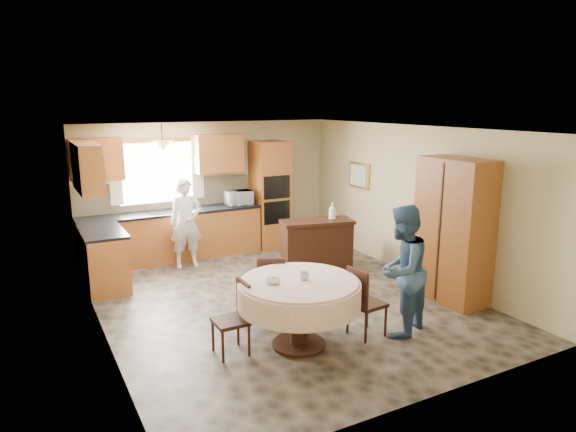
% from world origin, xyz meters
% --- Properties ---
extents(floor, '(5.00, 6.00, 0.01)m').
position_xyz_m(floor, '(0.00, 0.00, 0.00)').
color(floor, '#6E5F4D').
rests_on(floor, ground).
extents(ceiling, '(5.00, 6.00, 0.01)m').
position_xyz_m(ceiling, '(0.00, 0.00, 2.50)').
color(ceiling, white).
rests_on(ceiling, wall_back).
extents(wall_back, '(5.00, 0.02, 2.50)m').
position_xyz_m(wall_back, '(0.00, 3.00, 1.25)').
color(wall_back, tan).
rests_on(wall_back, floor).
extents(wall_front, '(5.00, 0.02, 2.50)m').
position_xyz_m(wall_front, '(0.00, -3.00, 1.25)').
color(wall_front, tan).
rests_on(wall_front, floor).
extents(wall_left, '(0.02, 6.00, 2.50)m').
position_xyz_m(wall_left, '(-2.50, 0.00, 1.25)').
color(wall_left, tan).
rests_on(wall_left, floor).
extents(wall_right, '(0.02, 6.00, 2.50)m').
position_xyz_m(wall_right, '(2.50, 0.00, 1.25)').
color(wall_right, tan).
rests_on(wall_right, floor).
extents(window, '(1.40, 0.03, 1.10)m').
position_xyz_m(window, '(-1.00, 2.98, 1.60)').
color(window, white).
rests_on(window, wall_back).
extents(curtain_left, '(0.22, 0.02, 1.15)m').
position_xyz_m(curtain_left, '(-1.75, 2.93, 1.65)').
color(curtain_left, white).
rests_on(curtain_left, wall_back).
extents(curtain_right, '(0.22, 0.02, 1.15)m').
position_xyz_m(curtain_right, '(-0.25, 2.93, 1.65)').
color(curtain_right, white).
rests_on(curtain_right, wall_back).
extents(base_cab_back, '(3.30, 0.60, 0.88)m').
position_xyz_m(base_cab_back, '(-0.85, 2.70, 0.44)').
color(base_cab_back, '#CF7537').
rests_on(base_cab_back, floor).
extents(counter_back, '(3.30, 0.64, 0.04)m').
position_xyz_m(counter_back, '(-0.85, 2.70, 0.90)').
color(counter_back, black).
rests_on(counter_back, base_cab_back).
extents(base_cab_left, '(0.60, 1.20, 0.88)m').
position_xyz_m(base_cab_left, '(-2.20, 1.80, 0.44)').
color(base_cab_left, '#CF7537').
rests_on(base_cab_left, floor).
extents(counter_left, '(0.64, 1.20, 0.04)m').
position_xyz_m(counter_left, '(-2.20, 1.80, 0.90)').
color(counter_left, black).
rests_on(counter_left, base_cab_left).
extents(backsplash, '(3.30, 0.02, 0.55)m').
position_xyz_m(backsplash, '(-0.85, 2.99, 1.18)').
color(backsplash, tan).
rests_on(backsplash, wall_back).
extents(wall_cab_left, '(0.85, 0.33, 0.72)m').
position_xyz_m(wall_cab_left, '(-2.05, 2.83, 1.91)').
color(wall_cab_left, '#CA7632').
rests_on(wall_cab_left, wall_back).
extents(wall_cab_right, '(0.90, 0.33, 0.72)m').
position_xyz_m(wall_cab_right, '(0.15, 2.83, 1.91)').
color(wall_cab_right, '#CA7632').
rests_on(wall_cab_right, wall_back).
extents(wall_cab_side, '(0.33, 1.20, 0.72)m').
position_xyz_m(wall_cab_side, '(-2.33, 1.80, 1.91)').
color(wall_cab_side, '#CA7632').
rests_on(wall_cab_side, wall_left).
extents(oven_tower, '(0.66, 0.62, 2.12)m').
position_xyz_m(oven_tower, '(1.15, 2.69, 1.06)').
color(oven_tower, '#CF7537').
rests_on(oven_tower, floor).
extents(oven_upper, '(0.56, 0.01, 0.45)m').
position_xyz_m(oven_upper, '(1.15, 2.38, 1.25)').
color(oven_upper, black).
rests_on(oven_upper, oven_tower).
extents(oven_lower, '(0.56, 0.01, 0.45)m').
position_xyz_m(oven_lower, '(1.15, 2.38, 0.75)').
color(oven_lower, black).
rests_on(oven_lower, oven_tower).
extents(pendant, '(0.36, 0.36, 0.18)m').
position_xyz_m(pendant, '(-1.00, 2.50, 2.12)').
color(pendant, beige).
rests_on(pendant, ceiling).
extents(sideboard, '(1.29, 0.76, 0.86)m').
position_xyz_m(sideboard, '(1.11, 0.81, 0.43)').
color(sideboard, '#3C1A10').
rests_on(sideboard, floor).
extents(space_heater, '(0.47, 0.37, 0.58)m').
position_xyz_m(space_heater, '(1.67, 1.05, 0.29)').
color(space_heater, black).
rests_on(space_heater, floor).
extents(cupboard, '(0.55, 1.10, 2.10)m').
position_xyz_m(cupboard, '(2.22, -1.15, 1.05)').
color(cupboard, '#CF7537').
rests_on(cupboard, floor).
extents(dining_table, '(1.45, 1.45, 0.83)m').
position_xyz_m(dining_table, '(-0.49, -1.42, 0.65)').
color(dining_table, '#3C1A10').
rests_on(dining_table, floor).
extents(chair_left, '(0.37, 0.37, 0.86)m').
position_xyz_m(chair_left, '(-1.21, -1.21, 0.48)').
color(chair_left, '#3C1A10').
rests_on(chair_left, floor).
extents(chair_back, '(0.51, 0.51, 0.90)m').
position_xyz_m(chair_back, '(-0.46, -0.60, 0.50)').
color(chair_back, '#3C1A10').
rests_on(chair_back, floor).
extents(chair_right, '(0.43, 0.43, 0.90)m').
position_xyz_m(chair_right, '(0.33, -1.56, 0.49)').
color(chair_right, '#3C1A10').
rests_on(chair_right, floor).
extents(framed_picture, '(0.06, 0.59, 0.49)m').
position_xyz_m(framed_picture, '(2.47, 1.52, 1.50)').
color(framed_picture, gold).
rests_on(framed_picture, wall_right).
extents(microwave, '(0.50, 0.34, 0.27)m').
position_xyz_m(microwave, '(0.46, 2.65, 1.06)').
color(microwave, silver).
rests_on(microwave, counter_back).
extents(person_sink, '(0.60, 0.42, 1.58)m').
position_xyz_m(person_sink, '(-0.74, 2.20, 0.79)').
color(person_sink, silver).
rests_on(person_sink, floor).
extents(person_dining, '(0.99, 0.91, 1.66)m').
position_xyz_m(person_dining, '(0.80, -1.71, 0.83)').
color(person_dining, '#345072').
rests_on(person_dining, floor).
extents(bowl_sideboard, '(0.25, 0.25, 0.05)m').
position_xyz_m(bowl_sideboard, '(0.93, 0.81, 0.89)').
color(bowl_sideboard, '#B2B2B2').
rests_on(bowl_sideboard, sideboard).
extents(bottle_sideboard, '(0.16, 0.16, 0.33)m').
position_xyz_m(bottle_sideboard, '(1.41, 0.81, 1.03)').
color(bottle_sideboard, silver).
rests_on(bottle_sideboard, sideboard).
extents(cup_table, '(0.14, 0.14, 0.09)m').
position_xyz_m(cup_table, '(-0.42, -1.42, 0.87)').
color(cup_table, '#B2B2B2').
rests_on(cup_table, dining_table).
extents(bowl_table, '(0.23, 0.23, 0.05)m').
position_xyz_m(bowl_table, '(-0.80, -1.36, 0.86)').
color(bowl_table, '#B2B2B2').
rests_on(bowl_table, dining_table).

